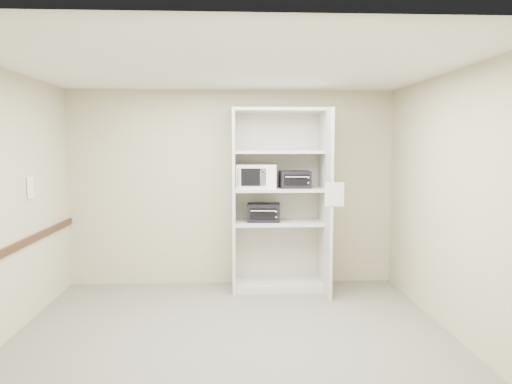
{
  "coord_description": "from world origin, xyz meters",
  "views": [
    {
      "loc": [
        -0.01,
        -4.93,
        1.94
      ],
      "look_at": [
        0.31,
        1.42,
        1.34
      ],
      "focal_mm": 35.0,
      "sensor_mm": 36.0,
      "label": 1
    }
  ],
  "objects_px": {
    "shelving_unit": "(282,206)",
    "toaster_oven_lower": "(264,212)",
    "microwave": "(257,176)",
    "toaster_oven_upper": "(295,179)"
  },
  "relations": [
    {
      "from": "shelving_unit",
      "to": "microwave",
      "type": "bearing_deg",
      "value": -180.0
    },
    {
      "from": "toaster_oven_upper",
      "to": "toaster_oven_lower",
      "type": "distance_m",
      "value": 0.61
    },
    {
      "from": "shelving_unit",
      "to": "toaster_oven_lower",
      "type": "height_order",
      "value": "shelving_unit"
    },
    {
      "from": "toaster_oven_upper",
      "to": "toaster_oven_lower",
      "type": "relative_size",
      "value": 0.92
    },
    {
      "from": "toaster_oven_lower",
      "to": "microwave",
      "type": "bearing_deg",
      "value": 175.3
    },
    {
      "from": "microwave",
      "to": "toaster_oven_lower",
      "type": "relative_size",
      "value": 1.22
    },
    {
      "from": "shelving_unit",
      "to": "microwave",
      "type": "distance_m",
      "value": 0.52
    },
    {
      "from": "toaster_oven_lower",
      "to": "shelving_unit",
      "type": "bearing_deg",
      "value": 7.41
    },
    {
      "from": "shelving_unit",
      "to": "toaster_oven_lower",
      "type": "xyz_separation_m",
      "value": [
        -0.24,
        -0.01,
        -0.09
      ]
    },
    {
      "from": "shelving_unit",
      "to": "toaster_oven_lower",
      "type": "bearing_deg",
      "value": -176.69
    }
  ]
}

